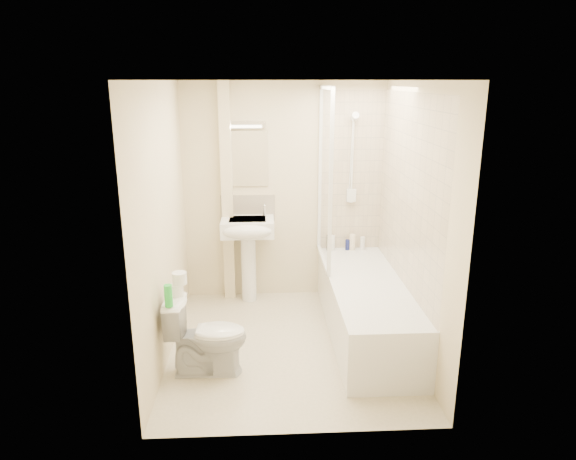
{
  "coord_description": "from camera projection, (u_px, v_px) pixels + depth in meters",
  "views": [
    {
      "loc": [
        -0.24,
        -4.31,
        2.4
      ],
      "look_at": [
        -0.01,
        0.2,
        1.08
      ],
      "focal_mm": 32.0,
      "sensor_mm": 36.0,
      "label": 1
    }
  ],
  "objects": [
    {
      "name": "shower_screen",
      "position": [
        325.0,
        178.0,
        5.2
      ],
      "size": [
        0.04,
        0.92,
        1.8
      ],
      "color": "white",
      "rests_on": "bathtub"
    },
    {
      "name": "tile_right",
      "position": [
        408.0,
        191.0,
        4.67
      ],
      "size": [
        0.01,
        2.1,
        1.75
      ],
      "primitive_type": "cube",
      "color": "beige",
      "rests_on": "wall_right"
    },
    {
      "name": "wall_left",
      "position": [
        163.0,
        225.0,
        4.43
      ],
      "size": [
        0.02,
        2.5,
        2.4
      ],
      "primitive_type": "cube",
      "color": "beige",
      "rests_on": "ground"
    },
    {
      "name": "bottle_white_b",
      "position": [
        362.0,
        243.0,
        5.8
      ],
      "size": [
        0.05,
        0.05,
        0.15
      ],
      "primitive_type": "cylinder",
      "color": "white",
      "rests_on": "bathtub"
    },
    {
      "name": "bottle_cream",
      "position": [
        352.0,
        242.0,
        5.79
      ],
      "size": [
        0.07,
        0.07,
        0.18
      ],
      "primitive_type": "cylinder",
      "color": "#FBE7C2",
      "rests_on": "bathtub"
    },
    {
      "name": "splashback",
      "position": [
        248.0,
        208.0,
        5.7
      ],
      "size": [
        0.6,
        0.02,
        0.3
      ],
      "primitive_type": "cube",
      "color": "beige",
      "rests_on": "wall_back"
    },
    {
      "name": "green_bottle",
      "position": [
        168.0,
        296.0,
        4.04
      ],
      "size": [
        0.06,
        0.06,
        0.18
      ],
      "primitive_type": "cylinder",
      "color": "green",
      "rests_on": "toilet"
    },
    {
      "name": "wall_back",
      "position": [
        284.0,
        193.0,
        5.68
      ],
      "size": [
        2.2,
        0.02,
        2.4
      ],
      "primitive_type": "cube",
      "color": "beige",
      "rests_on": "ground"
    },
    {
      "name": "wall_right",
      "position": [
        414.0,
        221.0,
        4.54
      ],
      "size": [
        0.02,
        2.5,
        2.4
      ],
      "primitive_type": "cube",
      "color": "beige",
      "rests_on": "ground"
    },
    {
      "name": "toilet_roll_lower",
      "position": [
        176.0,
        290.0,
        4.26
      ],
      "size": [
        0.12,
        0.12,
        0.1
      ],
      "primitive_type": "cylinder",
      "color": "white",
      "rests_on": "toilet"
    },
    {
      "name": "bathtub",
      "position": [
        366.0,
        307.0,
        4.97
      ],
      "size": [
        0.7,
        2.1,
        0.55
      ],
      "color": "white",
      "rests_on": "ground"
    },
    {
      "name": "pedestal_sink",
      "position": [
        248.0,
        237.0,
        5.56
      ],
      "size": [
        0.57,
        0.51,
        1.09
      ],
      "color": "white",
      "rests_on": "ground"
    },
    {
      "name": "bottle_blue",
      "position": [
        347.0,
        245.0,
        5.8
      ],
      "size": [
        0.05,
        0.05,
        0.12
      ],
      "primitive_type": "cylinder",
      "color": "navy",
      "rests_on": "bathtub"
    },
    {
      "name": "bottle_black_a",
      "position": [
        329.0,
        243.0,
        5.78
      ],
      "size": [
        0.06,
        0.06,
        0.18
      ],
      "primitive_type": "cylinder",
      "color": "black",
      "rests_on": "bathtub"
    },
    {
      "name": "floor",
      "position": [
        290.0,
        346.0,
        4.82
      ],
      "size": [
        2.5,
        2.5,
        0.0
      ],
      "primitive_type": "plane",
      "color": "beige",
      "rests_on": "ground"
    },
    {
      "name": "toilet",
      "position": [
        207.0,
        336.0,
        4.31
      ],
      "size": [
        0.42,
        0.69,
        0.68
      ],
      "primitive_type": "imported",
      "rotation": [
        0.0,
        0.0,
        1.54
      ],
      "color": "white",
      "rests_on": "ground"
    },
    {
      "name": "bottle_white_a",
      "position": [
        332.0,
        243.0,
        5.78
      ],
      "size": [
        0.06,
        0.06,
        0.17
      ],
      "primitive_type": "cylinder",
      "color": "white",
      "rests_on": "bathtub"
    },
    {
      "name": "toilet_roll_upper",
      "position": [
        179.0,
        278.0,
        4.24
      ],
      "size": [
        0.12,
        0.12,
        0.1
      ],
      "primitive_type": "cylinder",
      "color": "white",
      "rests_on": "toilet_roll_lower"
    },
    {
      "name": "shower_fixture",
      "position": [
        352.0,
        162.0,
        5.57
      ],
      "size": [
        0.1,
        0.16,
        0.99
      ],
      "color": "white",
      "rests_on": "wall_back"
    },
    {
      "name": "ceiling",
      "position": [
        290.0,
        80.0,
        4.15
      ],
      "size": [
        2.2,
        2.5,
        0.02
      ],
      "primitive_type": "cube",
      "color": "white",
      "rests_on": "wall_back"
    },
    {
      "name": "pipe_boxing",
      "position": [
        227.0,
        194.0,
        5.59
      ],
      "size": [
        0.12,
        0.12,
        2.4
      ],
      "primitive_type": "cube",
      "color": "beige",
      "rests_on": "ground"
    },
    {
      "name": "mirror",
      "position": [
        247.0,
        159.0,
        5.54
      ],
      "size": [
        0.46,
        0.01,
        0.6
      ],
      "primitive_type": "cube",
      "color": "white",
      "rests_on": "wall_back"
    },
    {
      "name": "tile_back",
      "position": [
        352.0,
        172.0,
        5.64
      ],
      "size": [
        0.7,
        0.01,
        1.75
      ],
      "primitive_type": "cube",
      "color": "beige",
      "rests_on": "wall_back"
    },
    {
      "name": "strip_light",
      "position": [
        246.0,
        124.0,
        5.42
      ],
      "size": [
        0.42,
        0.07,
        0.07
      ],
      "primitive_type": "cube",
      "color": "silver",
      "rests_on": "wall_back"
    }
  ]
}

